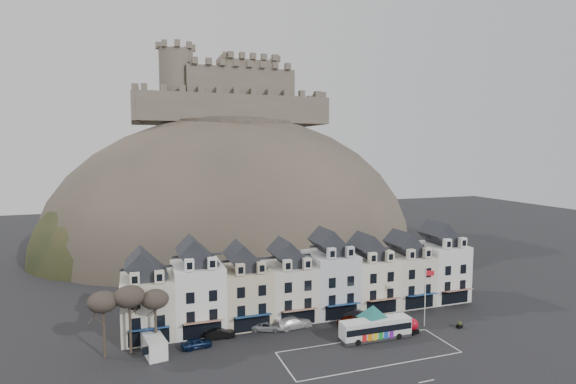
% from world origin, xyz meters
% --- Properties ---
extents(ground, '(300.00, 300.00, 0.00)m').
position_xyz_m(ground, '(0.00, 0.00, 0.00)').
color(ground, black).
rests_on(ground, ground).
extents(coach_bay_markings, '(22.00, 7.50, 0.01)m').
position_xyz_m(coach_bay_markings, '(2.00, 1.25, 0.00)').
color(coach_bay_markings, silver).
rests_on(coach_bay_markings, ground).
extents(townhouse_terrace, '(54.40, 9.35, 11.80)m').
position_xyz_m(townhouse_terrace, '(0.15, 15.97, 5.30)').
color(townhouse_terrace, beige).
rests_on(townhouse_terrace, ground).
extents(castle_hill, '(100.00, 76.00, 68.00)m').
position_xyz_m(castle_hill, '(1.25, 68.95, 0.11)').
color(castle_hill, '#3E3830').
rests_on(castle_hill, ground).
extents(castle, '(50.20, 22.20, 22.00)m').
position_xyz_m(castle, '(0.51, 75.93, 40.19)').
color(castle, brown).
rests_on(castle, ground).
extents(tree_left_far, '(3.61, 3.61, 8.24)m').
position_xyz_m(tree_left_far, '(-29.00, 10.50, 6.90)').
color(tree_left_far, '#342B21').
rests_on(tree_left_far, ground).
extents(tree_left_mid, '(3.78, 3.78, 8.64)m').
position_xyz_m(tree_left_mid, '(-26.00, 10.50, 7.24)').
color(tree_left_mid, '#342B21').
rests_on(tree_left_mid, ground).
extents(tree_left_near, '(3.43, 3.43, 7.84)m').
position_xyz_m(tree_left_near, '(-23.00, 10.50, 6.55)').
color(tree_left_near, '#342B21').
rests_on(tree_left_near, ground).
extents(bus, '(9.79, 2.38, 2.76)m').
position_xyz_m(bus, '(4.79, 4.47, 1.52)').
color(bus, '#262628').
rests_on(bus, ground).
extents(bus_shelter, '(6.62, 6.62, 4.27)m').
position_xyz_m(bus_shelter, '(5.01, 5.56, 3.31)').
color(bus_shelter, black).
rests_on(bus_shelter, ground).
extents(red_buoy, '(1.71, 1.71, 2.06)m').
position_xyz_m(red_buoy, '(10.59, 4.57, 1.05)').
color(red_buoy, black).
rests_on(red_buoy, ground).
extents(flagpole, '(1.13, 0.54, 8.39)m').
position_xyz_m(flagpole, '(13.78, 6.04, 4.79)').
color(flagpole, silver).
rests_on(flagpole, ground).
extents(white_van, '(3.08, 5.37, 2.31)m').
position_xyz_m(white_van, '(-23.31, 9.50, 1.16)').
color(white_van, white).
rests_on(white_van, ground).
extents(planter_west, '(1.14, 0.75, 1.07)m').
position_xyz_m(planter_west, '(12.18, 6.99, 0.52)').
color(planter_west, black).
rests_on(planter_west, ground).
extents(planter_east, '(1.06, 0.77, 0.96)m').
position_xyz_m(planter_east, '(18.00, 3.90, 0.46)').
color(planter_east, black).
rests_on(planter_east, ground).
extents(car_navy, '(4.04, 1.97, 1.33)m').
position_xyz_m(car_navy, '(-18.11, 9.50, 0.66)').
color(car_navy, '#0A1736').
rests_on(car_navy, ground).
extents(car_black, '(4.16, 1.58, 1.35)m').
position_xyz_m(car_black, '(-14.80, 11.51, 0.68)').
color(car_black, black).
rests_on(car_black, ground).
extents(car_silver, '(4.77, 3.40, 1.22)m').
position_xyz_m(car_silver, '(-8.03, 12.00, 0.61)').
color(car_silver, '#A0A2A7').
rests_on(car_silver, ground).
extents(car_white, '(5.61, 2.78, 1.57)m').
position_xyz_m(car_white, '(-4.21, 11.63, 0.78)').
color(car_white, white).
rests_on(car_white, ground).
extents(car_maroon, '(4.28, 2.23, 1.39)m').
position_xyz_m(car_maroon, '(3.88, 9.83, 0.70)').
color(car_maroon, '#611205').
rests_on(car_maroon, ground).
extents(car_charcoal, '(4.55, 2.72, 1.42)m').
position_xyz_m(car_charcoal, '(6.00, 12.00, 0.71)').
color(car_charcoal, black).
rests_on(car_charcoal, ground).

